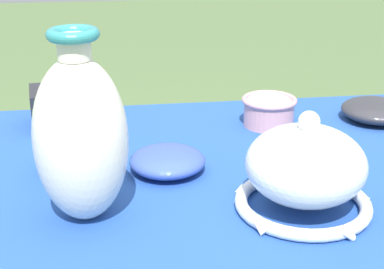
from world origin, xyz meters
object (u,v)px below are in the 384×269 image
at_px(bowl_shallow_cobalt, 167,161).
at_px(jar_round_slate, 71,140).
at_px(vase_dome_bell, 305,172).
at_px(mosaic_tile_box, 63,106).
at_px(bowl_shallow_charcoal, 376,110).
at_px(cup_wide_rose, 269,110).
at_px(vase_tall_bulbous, 81,137).

height_order(bowl_shallow_cobalt, jar_round_slate, jar_round_slate).
relative_size(vase_dome_bell, mosaic_tile_box, 1.53).
distance_m(vase_dome_bell, mosaic_tile_box, 0.64).
bearing_deg(mosaic_tile_box, bowl_shallow_charcoal, -13.00).
height_order(cup_wide_rose, bowl_shallow_cobalt, cup_wide_rose).
xyz_separation_m(cup_wide_rose, bowl_shallow_cobalt, (-0.26, -0.22, -0.01)).
bearing_deg(bowl_shallow_cobalt, bowl_shallow_charcoal, 22.87).
xyz_separation_m(vase_dome_bell, mosaic_tile_box, (-0.43, 0.47, -0.03)).
xyz_separation_m(vase_tall_bulbous, cup_wide_rose, (0.41, 0.38, -0.11)).
xyz_separation_m(vase_tall_bulbous, bowl_shallow_cobalt, (0.15, 0.15, -0.12)).
xyz_separation_m(bowl_shallow_charcoal, bowl_shallow_cobalt, (-0.52, -0.22, -0.00)).
distance_m(vase_tall_bulbous, bowl_shallow_charcoal, 0.78).
bearing_deg(cup_wide_rose, jar_round_slate, -156.59).
bearing_deg(vase_tall_bulbous, cup_wide_rose, 42.50).
bearing_deg(bowl_shallow_charcoal, mosaic_tile_box, 174.38).
relative_size(mosaic_tile_box, jar_round_slate, 1.09).
bearing_deg(cup_wide_rose, vase_tall_bulbous, -137.50).
height_order(mosaic_tile_box, bowl_shallow_cobalt, mosaic_tile_box).
bearing_deg(bowl_shallow_cobalt, mosaic_tile_box, 126.54).
height_order(mosaic_tile_box, jar_round_slate, jar_round_slate).
height_order(vase_tall_bulbous, mosaic_tile_box, vase_tall_bulbous).
relative_size(cup_wide_rose, jar_round_slate, 0.89).
distance_m(mosaic_tile_box, cup_wide_rose, 0.48).
distance_m(vase_tall_bulbous, cup_wide_rose, 0.57).
xyz_separation_m(vase_dome_bell, bowl_shallow_charcoal, (0.31, 0.40, -0.05)).
bearing_deg(cup_wide_rose, vase_dome_bell, -96.30).
height_order(vase_dome_bell, cup_wide_rose, vase_dome_bell).
height_order(vase_dome_bell, mosaic_tile_box, vase_dome_bell).
distance_m(vase_dome_bell, jar_round_slate, 0.45).
height_order(vase_tall_bulbous, bowl_shallow_cobalt, vase_tall_bulbous).
bearing_deg(mosaic_tile_box, vase_dome_bell, -54.91).
height_order(vase_dome_bell, jar_round_slate, vase_dome_bell).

